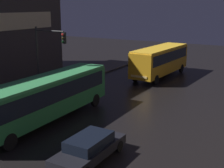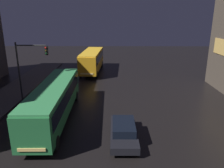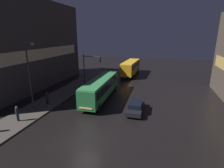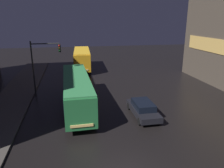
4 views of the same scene
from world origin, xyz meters
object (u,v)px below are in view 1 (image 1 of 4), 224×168
traffic_light_main (47,51)px  bus_near (46,95)px  car_taxi (89,148)px  bus_far (160,59)px

traffic_light_main → bus_near: bearing=-49.5°
bus_near → car_taxi: bearing=149.6°
bus_near → traffic_light_main: size_ratio=1.93×
bus_far → traffic_light_main: size_ratio=1.63×
bus_near → car_taxi: (5.76, -3.19, -1.24)m
car_taxi → traffic_light_main: traffic_light_main is taller
bus_near → traffic_light_main: bearing=-50.9°
bus_far → traffic_light_main: bearing=72.2°
bus_near → bus_far: bearing=-96.3°
bus_near → traffic_light_main: 5.77m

